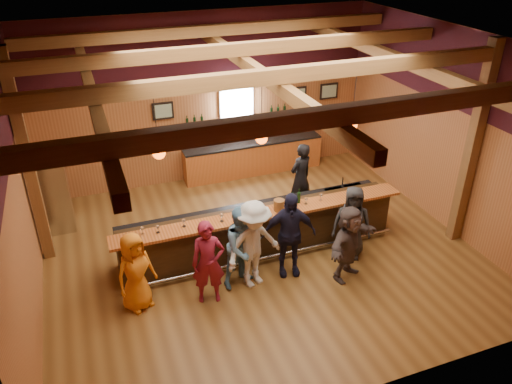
% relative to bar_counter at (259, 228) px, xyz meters
% --- Properties ---
extents(room, '(9.04, 9.00, 4.52)m').
position_rel_bar_counter_xyz_m(room, '(-0.02, -0.09, 2.69)').
color(room, brown).
rests_on(room, ground).
extents(bar_counter, '(6.30, 1.07, 1.11)m').
position_rel_bar_counter_xyz_m(bar_counter, '(0.00, 0.00, 0.00)').
color(bar_counter, black).
rests_on(bar_counter, ground).
extents(back_bar_cabinet, '(4.00, 0.52, 0.95)m').
position_rel_bar_counter_xyz_m(back_bar_cabinet, '(1.18, 3.57, -0.05)').
color(back_bar_cabinet, '#9B491C').
rests_on(back_bar_cabinet, ground).
extents(window, '(0.95, 0.09, 0.95)m').
position_rel_bar_counter_xyz_m(window, '(0.78, 3.80, 1.53)').
color(window, silver).
rests_on(window, room).
extents(framed_pictures, '(5.35, 0.05, 0.45)m').
position_rel_bar_counter_xyz_m(framed_pictures, '(1.65, 3.79, 1.58)').
color(framed_pictures, black).
rests_on(framed_pictures, room).
extents(wine_shelves, '(3.00, 0.18, 0.30)m').
position_rel_bar_counter_xyz_m(wine_shelves, '(0.78, 3.73, 1.10)').
color(wine_shelves, '#9B491C').
rests_on(wine_shelves, room).
extents(pendant_lights, '(4.24, 0.24, 1.37)m').
position_rel_bar_counter_xyz_m(pendant_lights, '(-0.02, -0.15, 2.19)').
color(pendant_lights, black).
rests_on(pendant_lights, room).
extents(stainless_fridge, '(0.70, 0.70, 1.80)m').
position_rel_bar_counter_xyz_m(stainless_fridge, '(-4.12, 2.45, 0.38)').
color(stainless_fridge, silver).
rests_on(stainless_fridge, ground).
extents(customer_orange, '(0.92, 0.80, 1.59)m').
position_rel_bar_counter_xyz_m(customer_orange, '(-2.78, -0.97, 0.27)').
color(customer_orange, orange).
rests_on(customer_orange, ground).
extents(customer_redvest, '(0.69, 0.53, 1.71)m').
position_rel_bar_counter_xyz_m(customer_redvest, '(-1.48, -1.24, 0.33)').
color(customer_redvest, maroon).
rests_on(customer_redvest, ground).
extents(customer_denim, '(0.99, 0.87, 1.73)m').
position_rel_bar_counter_xyz_m(customer_denim, '(-0.72, -0.99, 0.34)').
color(customer_denim, '#578AAF').
rests_on(customer_denim, ground).
extents(customer_white, '(1.36, 1.02, 1.87)m').
position_rel_bar_counter_xyz_m(customer_white, '(-0.53, -1.10, 0.41)').
color(customer_white, silver).
rests_on(customer_white, ground).
extents(customer_navy, '(1.16, 0.69, 1.86)m').
position_rel_bar_counter_xyz_m(customer_navy, '(0.25, -1.00, 0.41)').
color(customer_navy, black).
rests_on(customer_navy, ground).
extents(customer_brown, '(1.55, 1.13, 1.62)m').
position_rel_bar_counter_xyz_m(customer_brown, '(1.30, -1.54, 0.29)').
color(customer_brown, '#4D403E').
rests_on(customer_brown, ground).
extents(customer_dark, '(0.96, 0.82, 1.65)m').
position_rel_bar_counter_xyz_m(customer_dark, '(1.74, -0.92, 0.31)').
color(customer_dark, black).
rests_on(customer_dark, ground).
extents(bartender, '(0.76, 0.62, 1.78)m').
position_rel_bar_counter_xyz_m(bartender, '(1.55, 1.23, 0.37)').
color(bartender, black).
rests_on(bartender, ground).
extents(ice_bucket, '(0.22, 0.22, 0.24)m').
position_rel_bar_counter_xyz_m(ice_bucket, '(0.31, -0.35, 0.71)').
color(ice_bucket, brown).
rests_on(ice_bucket, bar_counter).
extents(bottle_a, '(0.07, 0.07, 0.33)m').
position_rel_bar_counter_xyz_m(bottle_a, '(0.83, -0.20, 0.72)').
color(bottle_a, black).
rests_on(bottle_a, bar_counter).
extents(bottle_b, '(0.07, 0.07, 0.32)m').
position_rel_bar_counter_xyz_m(bottle_b, '(0.64, -0.28, 0.71)').
color(bottle_b, black).
rests_on(bottle_b, bar_counter).
extents(glass_a, '(0.08, 0.08, 0.17)m').
position_rel_bar_counter_xyz_m(glass_a, '(-2.50, -0.26, 0.71)').
color(glass_a, silver).
rests_on(glass_a, bar_counter).
extents(glass_b, '(0.08, 0.08, 0.17)m').
position_rel_bar_counter_xyz_m(glass_b, '(-2.21, -0.30, 0.71)').
color(glass_b, silver).
rests_on(glass_b, bar_counter).
extents(glass_c, '(0.08, 0.08, 0.18)m').
position_rel_bar_counter_xyz_m(glass_c, '(-1.69, -0.27, 0.72)').
color(glass_c, silver).
rests_on(glass_c, bar_counter).
extents(glass_d, '(0.09, 0.09, 0.20)m').
position_rel_bar_counter_xyz_m(glass_d, '(-0.94, -0.35, 0.73)').
color(glass_d, silver).
rests_on(glass_d, bar_counter).
extents(glass_e, '(0.08, 0.08, 0.19)m').
position_rel_bar_counter_xyz_m(glass_e, '(-0.46, -0.32, 0.72)').
color(glass_e, silver).
rests_on(glass_e, bar_counter).
extents(glass_f, '(0.07, 0.07, 0.16)m').
position_rel_bar_counter_xyz_m(glass_f, '(0.95, -0.30, 0.71)').
color(glass_f, silver).
rests_on(glass_f, bar_counter).
extents(glass_g, '(0.08, 0.08, 0.18)m').
position_rel_bar_counter_xyz_m(glass_g, '(1.31, -0.28, 0.71)').
color(glass_g, silver).
rests_on(glass_g, bar_counter).
extents(glass_h, '(0.08, 0.08, 0.18)m').
position_rel_bar_counter_xyz_m(glass_h, '(2.02, -0.34, 0.72)').
color(glass_h, silver).
rests_on(glass_h, bar_counter).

